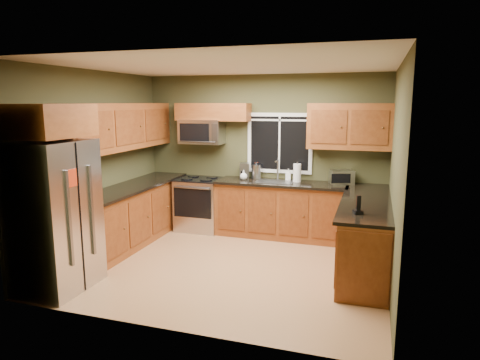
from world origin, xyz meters
The scene contains 29 objects.
floor centered at (0.00, 0.00, 0.00)m, with size 4.20×4.20×0.00m, color #AE784C.
ceiling centered at (0.00, 0.00, 2.70)m, with size 4.20×4.20×0.00m, color white.
back_wall centered at (0.00, 1.80, 1.35)m, with size 4.20×4.20×0.00m, color #3F3F23.
front_wall centered at (0.00, -1.80, 1.35)m, with size 4.20×4.20×0.00m, color #3F3F23.
left_wall centered at (-2.10, 0.00, 1.35)m, with size 3.60×3.60×0.00m, color #3F3F23.
right_wall centered at (2.10, 0.00, 1.35)m, with size 3.60×3.60×0.00m, color #3F3F23.
window centered at (0.30, 1.78, 1.55)m, with size 1.12×0.03×1.02m.
base_cabinets_left centered at (-1.80, 0.48, 0.45)m, with size 0.60×2.65×0.90m, color brown.
countertop_left centered at (-1.78, 0.48, 0.92)m, with size 0.65×2.65×0.04m, color black.
base_cabinets_back centered at (0.42, 1.50, 0.45)m, with size 2.17×0.60×0.90m, color brown.
countertop_back centered at (0.42, 1.48, 0.92)m, with size 2.17×0.65×0.04m, color black.
base_cabinets_peninsula centered at (1.80, 0.54, 0.45)m, with size 0.60×2.52×0.90m.
countertop_peninsula centered at (1.78, 0.55, 0.92)m, with size 0.65×2.50×0.04m, color black.
upper_cabinets_left centered at (-1.94, 0.48, 1.86)m, with size 0.33×2.65×0.72m, color brown.
upper_cabinets_back_left centered at (-0.85, 1.64, 2.07)m, with size 1.30×0.33×0.30m, color brown.
upper_cabinets_back_right centered at (1.45, 1.64, 1.86)m, with size 1.30×0.33×0.72m, color brown.
upper_cabinet_over_fridge centered at (-1.74, -1.30, 2.03)m, with size 0.72×0.90×0.38m, color brown.
refrigerator centered at (-1.74, -1.30, 0.90)m, with size 0.74×0.90×1.80m.
range centered at (-1.05, 1.47, 0.47)m, with size 0.76×0.69×0.94m.
microwave centered at (-1.05, 1.61, 1.73)m, with size 0.76×0.41×0.42m.
sink centered at (0.30, 1.49, 0.95)m, with size 0.60×0.42×0.36m.
toaster_oven centered at (1.37, 1.62, 1.05)m, with size 0.43×0.38×0.22m.
coffee_maker centered at (-0.28, 1.62, 1.06)m, with size 0.21×0.25×0.27m.
kettle centered at (-0.07, 1.65, 1.07)m, with size 0.19×0.19×0.29m.
paper_towel_roll centered at (0.65, 1.57, 1.09)m, with size 0.17×0.17×0.33m.
soap_bottle_a centered at (-0.07, 1.70, 1.08)m, with size 0.11×0.11×0.28m, color red.
soap_bottle_b centered at (0.48, 1.70, 1.03)m, with size 0.08×0.09×0.19m, color white.
soap_bottle_c centered at (-0.25, 1.50, 1.02)m, with size 0.12×0.12×0.16m, color white.
cordless_phone centered at (1.70, -0.25, 1.01)m, with size 0.13×0.13×0.22m.
Camera 1 is at (1.85, -5.33, 2.24)m, focal length 32.00 mm.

